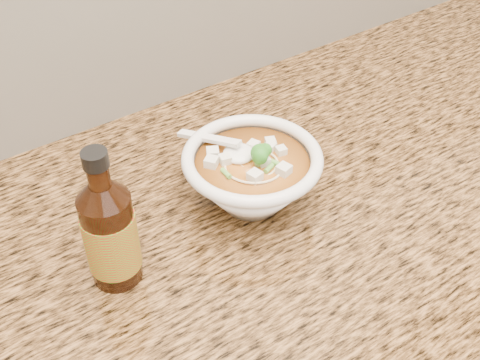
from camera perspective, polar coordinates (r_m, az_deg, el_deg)
counter_slab at (r=0.85m, az=-0.52°, el=-4.43°), size 4.00×0.68×0.04m
soup_bowl at (r=0.83m, az=1.13°, el=0.28°), size 0.19×0.21×0.11m
hot_sauce_bottle at (r=0.73m, az=-12.22°, el=-4.97°), size 0.08×0.08×0.20m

